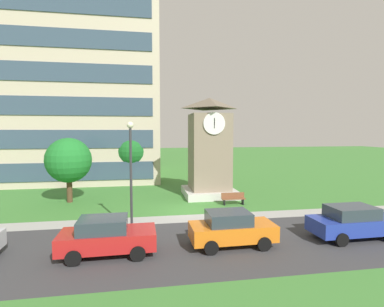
{
  "coord_description": "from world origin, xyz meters",
  "views": [
    {
      "loc": [
        -2.87,
        -19.84,
        5.52
      ],
      "look_at": [
        1.34,
        5.5,
        3.6
      ],
      "focal_mm": 27.37,
      "sensor_mm": 36.0,
      "label": 1
    }
  ],
  "objects": [
    {
      "name": "ground_plane",
      "position": [
        0.0,
        0.0,
        0.0
      ],
      "size": [
        160.0,
        160.0,
        0.0
      ],
      "primitive_type": "plane",
      "color": "#3D7A33"
    },
    {
      "name": "parked_car_orange",
      "position": [
        1.26,
        -6.54,
        0.86
      ],
      "size": [
        4.09,
        1.98,
        1.69
      ],
      "color": "orange",
      "rests_on": "ground"
    },
    {
      "name": "tree_near_tower",
      "position": [
        -4.12,
        11.43,
        3.49
      ],
      "size": [
        3.53,
        3.53,
        5.28
      ],
      "color": "#513823",
      "rests_on": "ground"
    },
    {
      "name": "kerb_strip",
      "position": [
        0.0,
        -1.79,
        0.0
      ],
      "size": [
        120.0,
        1.6,
        0.01
      ],
      "primitive_type": "cube",
      "color": "#9E9E99",
      "rests_on": "ground"
    },
    {
      "name": "clock_tower",
      "position": [
        2.69,
        4.49,
        3.67
      ],
      "size": [
        4.34,
        4.34,
        8.37
      ],
      "color": "gray",
      "rests_on": "ground"
    },
    {
      "name": "parked_car_blue",
      "position": [
        7.85,
        -6.59,
        0.86
      ],
      "size": [
        4.64,
        2.04,
        1.69
      ],
      "color": "#23389E",
      "rests_on": "ground"
    },
    {
      "name": "park_bench",
      "position": [
        3.81,
        1.24,
        0.46
      ],
      "size": [
        1.81,
        0.54,
        0.88
      ],
      "color": "brown",
      "rests_on": "ground"
    },
    {
      "name": "parked_car_red",
      "position": [
        -4.54,
        -6.63,
        0.86
      ],
      "size": [
        4.23,
        2.06,
        1.69
      ],
      "color": "red",
      "rests_on": "ground"
    },
    {
      "name": "street_asphalt",
      "position": [
        0.0,
        -6.19,
        0.0
      ],
      "size": [
        120.0,
        7.2,
        0.01
      ],
      "primitive_type": "cube",
      "color": "#38383A",
      "rests_on": "ground"
    },
    {
      "name": "tree_by_building",
      "position": [
        -8.63,
        4.02,
        3.29
      ],
      "size": [
        3.48,
        3.48,
        5.05
      ],
      "color": "#513823",
      "rests_on": "ground"
    },
    {
      "name": "street_lamp",
      "position": [
        -3.57,
        -3.59,
        3.74
      ],
      "size": [
        0.36,
        0.36,
        6.06
      ],
      "color": "#333338",
      "rests_on": "ground"
    },
    {
      "name": "office_building",
      "position": [
        -10.32,
        18.05,
        11.2
      ],
      "size": [
        18.3,
        15.83,
        22.4
      ],
      "color": "beige",
      "rests_on": "ground"
    }
  ]
}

